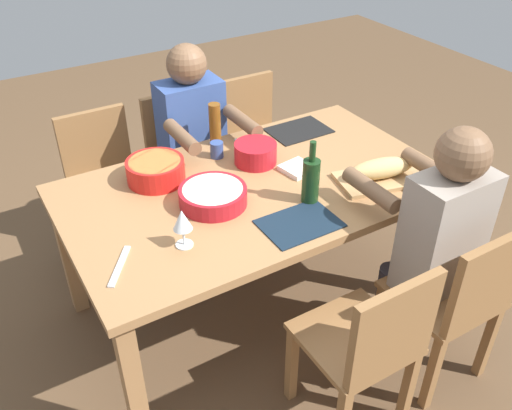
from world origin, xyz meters
TOP-DOWN VIEW (x-y plane):
  - ground_plane at (0.00, 0.00)m, footprint 8.00×8.00m
  - dining_table at (0.00, 0.00)m, footprint 1.74×1.02m
  - chair_far_center at (0.00, 0.83)m, footprint 0.40×0.40m
  - diner_far_center at (-0.00, 0.65)m, footprint 0.41×0.53m
  - chair_near_center at (0.00, -0.83)m, footprint 0.40×0.40m
  - chair_near_right at (0.48, -0.83)m, footprint 0.40×0.40m
  - diner_near_right at (0.48, -0.65)m, footprint 0.41×0.53m
  - chair_far_right at (0.48, 0.83)m, footprint 0.40×0.40m
  - chair_far_left at (-0.48, 0.83)m, footprint 0.40×0.40m
  - serving_bowl_fruit at (-0.37, 0.27)m, footprint 0.27×0.27m
  - serving_bowl_pasta at (-0.24, -0.03)m, footprint 0.30×0.30m
  - serving_bowl_salad at (0.10, 0.18)m, footprint 0.21×0.21m
  - cutting_board at (0.51, -0.26)m, footprint 0.44×0.30m
  - bread_loaf at (0.51, -0.26)m, footprint 0.34×0.18m
  - wine_bottle at (0.14, -0.23)m, footprint 0.08×0.08m
  - beer_bottle at (0.03, 0.45)m, footprint 0.06×0.06m
  - wine_glass at (-0.47, -0.23)m, footprint 0.08×0.08m
  - cup_far_center at (-0.03, 0.32)m, footprint 0.06×0.06m
  - fork_far_center at (0.14, 0.35)m, footprint 0.03×0.17m
  - placemat_near_center at (0.00, -0.35)m, footprint 0.32×0.23m
  - placemat_far_right at (0.48, 0.35)m, footprint 0.32×0.23m
  - carving_knife at (-0.73, -0.23)m, footprint 0.15×0.20m
  - napkin_stack at (0.24, 0.01)m, footprint 0.16×0.16m

SIDE VIEW (x-z plane):
  - ground_plane at x=0.00m, z-range 0.00..0.00m
  - chair_far_center at x=0.00m, z-range 0.06..0.91m
  - chair_near_center at x=0.00m, z-range 0.06..0.91m
  - chair_near_right at x=0.48m, z-range 0.06..0.91m
  - chair_far_right at x=0.48m, z-range 0.06..0.91m
  - chair_far_left at x=-0.48m, z-range 0.06..0.91m
  - dining_table at x=0.00m, z-range 0.29..1.03m
  - diner_far_center at x=0.00m, z-range 0.10..1.30m
  - diner_near_right at x=0.48m, z-range 0.10..1.30m
  - placemat_near_center at x=0.00m, z-range 0.74..0.75m
  - placemat_far_right at x=0.48m, z-range 0.74..0.75m
  - fork_far_center at x=0.14m, z-range 0.74..0.75m
  - carving_knife at x=-0.73m, z-range 0.74..0.75m
  - cutting_board at x=0.51m, z-range 0.74..0.76m
  - napkin_stack at x=0.24m, z-range 0.74..0.76m
  - cup_far_center at x=-0.03m, z-range 0.74..0.82m
  - serving_bowl_pasta at x=-0.24m, z-range 0.75..0.82m
  - serving_bowl_salad at x=0.10m, z-range 0.75..0.85m
  - serving_bowl_fruit at x=-0.37m, z-range 0.75..0.85m
  - bread_loaf at x=0.51m, z-range 0.76..0.85m
  - wine_bottle at x=0.14m, z-range 0.70..0.99m
  - beer_bottle at x=0.03m, z-range 0.74..0.96m
  - wine_glass at x=-0.47m, z-range 0.77..0.94m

